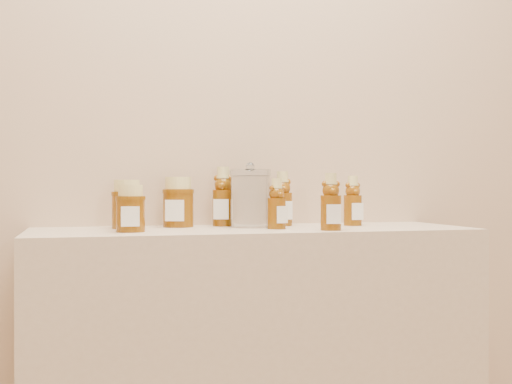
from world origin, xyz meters
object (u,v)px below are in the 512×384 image
object	(u,v)px
glass_canister	(250,196)
bear_bottle_front_left	(277,200)
bear_bottle_back_left	(223,192)
honey_jar_left	(127,204)

from	to	relation	value
glass_canister	bear_bottle_front_left	bearing A→B (deg)	-59.92
bear_bottle_back_left	glass_canister	world-z (taller)	bear_bottle_back_left
bear_bottle_back_left	bear_bottle_front_left	size ratio (longest dim) A/B	1.26
bear_bottle_back_left	honey_jar_left	world-z (taller)	bear_bottle_back_left
bear_bottle_back_left	honey_jar_left	distance (m)	0.28
honey_jar_left	glass_canister	bearing A→B (deg)	-22.21
bear_bottle_back_left	glass_canister	xyz separation A→B (m)	(0.06, -0.08, -0.01)
bear_bottle_front_left	honey_jar_left	size ratio (longest dim) A/B	1.16
bear_bottle_front_left	honey_jar_left	xyz separation A→B (m)	(-0.39, 0.12, -0.01)
honey_jar_left	glass_canister	xyz separation A→B (m)	(0.34, -0.03, 0.02)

